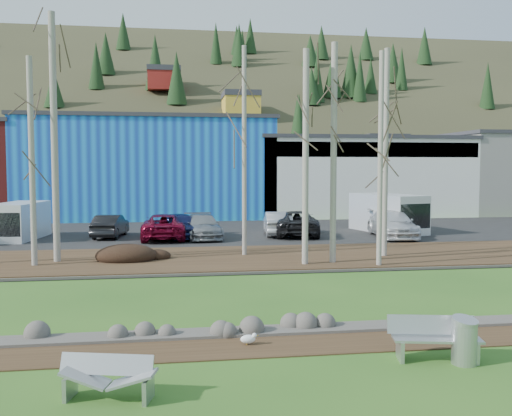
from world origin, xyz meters
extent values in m
plane|color=#2C581B|center=(0.00, 0.00, 0.00)|extent=(200.00, 200.00, 0.00)
cube|color=#382616|center=(0.00, 2.10, 0.01)|extent=(80.00, 1.80, 0.03)
cube|color=#382616|center=(0.00, 14.50, 0.07)|extent=(80.00, 7.00, 0.15)
cube|color=black|center=(0.00, 25.00, 0.07)|extent=(80.00, 14.00, 0.14)
cube|color=#1644B2|center=(-6.00, 39.00, 4.00)|extent=(20.00, 12.00, 8.00)
cube|color=#333338|center=(-6.00, 39.00, 8.15)|extent=(20.40, 12.24, 0.30)
cube|color=white|center=(12.00, 39.00, 3.25)|extent=(18.00, 12.00, 6.50)
cube|color=#333338|center=(12.00, 39.00, 6.65)|extent=(18.36, 12.24, 0.30)
cube|color=navy|center=(12.00, 33.10, 5.60)|extent=(17.64, 0.20, 1.20)
cube|color=#AEB0B3|center=(0.58, 0.70, 0.23)|extent=(0.20, 0.57, 0.46)
cube|color=#AEB0B3|center=(2.10, 0.38, 0.23)|extent=(0.20, 0.57, 0.46)
cube|color=#AEB0B3|center=(1.29, 0.76, 0.72)|extent=(1.85, 0.51, 0.42)
cube|color=#AEB0B3|center=(1.34, 0.54, 0.47)|extent=(1.93, 0.89, 0.05)
cube|color=#AEB0B3|center=(-6.08, -0.35, 0.21)|extent=(0.20, 0.53, 0.42)
cube|color=#AEB0B3|center=(-4.69, -0.70, 0.21)|extent=(0.20, 0.53, 0.42)
cube|color=#AEB0B3|center=(-5.44, -0.32, 0.57)|extent=(1.71, 0.61, 0.37)
cube|color=#A1A4A6|center=(-5.80, -0.42, 0.38)|extent=(0.93, 0.67, 0.31)
cube|color=#A1A4A6|center=(-4.97, -0.63, 0.38)|extent=(0.93, 0.67, 0.31)
cylinder|color=#AEB0B3|center=(1.81, 0.26, 0.45)|extent=(0.66, 0.66, 0.90)
cylinder|color=gold|center=(-2.55, 2.11, 0.05)|extent=(0.01, 0.01, 0.10)
cylinder|color=gold|center=(-2.55, 2.17, 0.05)|extent=(0.01, 0.01, 0.10)
ellipsoid|color=white|center=(-2.52, 2.14, 0.16)|extent=(0.35, 0.20, 0.20)
cube|color=gray|center=(-2.52, 2.14, 0.20)|extent=(0.24, 0.14, 0.02)
sphere|color=white|center=(-2.38, 2.12, 0.25)|extent=(0.11, 0.11, 0.11)
cone|color=gold|center=(-2.31, 2.10, 0.25)|extent=(0.06, 0.04, 0.03)
ellipsoid|color=black|center=(-6.18, 14.28, 0.41)|extent=(2.63, 1.86, 0.52)
cylinder|color=#AFA89E|center=(-9.80, 13.53, 4.38)|extent=(0.24, 0.24, 8.45)
cylinder|color=#AFA89E|center=(-9.06, 14.41, 5.38)|extent=(0.29, 0.29, 10.45)
cylinder|color=#AFA89E|center=(1.25, 12.19, 4.55)|extent=(0.26, 0.26, 8.80)
cylinder|color=#AFA89E|center=(-0.92, 15.06, 4.88)|extent=(0.21, 0.21, 9.46)
cylinder|color=#AFA89E|center=(4.19, 11.48, 4.48)|extent=(0.21, 0.21, 8.67)
cylinder|color=#AFA89E|center=(2.51, 12.47, 4.73)|extent=(0.26, 0.26, 9.16)
cylinder|color=#AFA89E|center=(5.33, 13.84, 4.79)|extent=(0.24, 0.24, 9.28)
imported|color=black|center=(-7.70, 22.88, 0.80)|extent=(1.90, 4.12, 1.31)
imported|color=maroon|center=(-4.64, 21.58, 0.85)|extent=(2.40, 5.11, 1.41)
imported|color=gray|center=(-2.47, 21.61, 0.82)|extent=(2.25, 4.81, 1.36)
imported|color=#161E4D|center=(-3.71, 21.75, 0.87)|extent=(2.66, 4.56, 1.46)
imported|color=#B3B3B5|center=(2.04, 22.42, 0.85)|extent=(1.95, 4.43, 1.41)
imported|color=black|center=(3.12, 22.14, 0.87)|extent=(3.31, 5.62, 1.47)
imported|color=silver|center=(8.42, 20.50, 0.90)|extent=(2.81, 5.48, 1.52)
cube|color=silver|center=(9.19, 23.21, 1.32)|extent=(3.54, 5.77, 2.35)
cube|color=black|center=(9.74, 21.15, 1.32)|extent=(2.34, 1.63, 1.46)
cube|color=silver|center=(-12.65, 22.86, 1.16)|extent=(2.53, 4.88, 2.04)
cube|color=black|center=(-12.89, 21.03, 1.16)|extent=(1.96, 1.20, 1.26)
camera|label=1|loc=(-4.28, -10.69, 4.12)|focal=40.00mm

